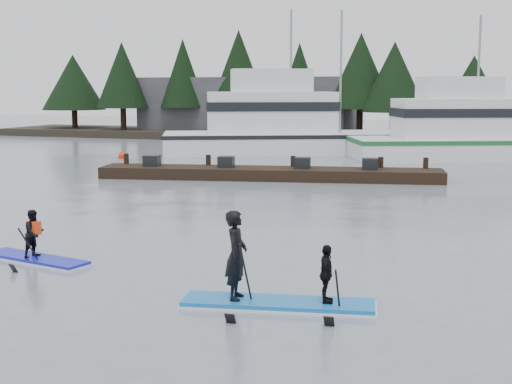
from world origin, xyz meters
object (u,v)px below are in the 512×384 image
(floating_dock, at_px, (270,173))
(paddleboard_solo, at_px, (35,245))
(fishing_boat_medium, at_px, (481,147))
(fishing_boat_large, at_px, (295,141))
(paddleboard_duo, at_px, (269,278))

(floating_dock, bearing_deg, paddleboard_solo, -102.73)
(fishing_boat_medium, bearing_deg, paddleboard_solo, -130.34)
(fishing_boat_large, relative_size, paddleboard_duo, 4.91)
(fishing_boat_large, bearing_deg, paddleboard_duo, -99.06)
(fishing_boat_medium, height_order, paddleboard_duo, fishing_boat_medium)
(floating_dock, relative_size, paddleboard_solo, 5.13)
(fishing_boat_large, xyz_separation_m, paddleboard_solo, (2.14, -29.87, -0.36))
(fishing_boat_medium, height_order, paddleboard_solo, fishing_boat_medium)
(fishing_boat_large, distance_m, paddleboard_solo, 29.95)
(fishing_boat_medium, relative_size, floating_dock, 1.05)
(floating_dock, distance_m, paddleboard_duo, 19.10)
(fishing_boat_medium, relative_size, paddleboard_solo, 5.40)
(paddleboard_solo, bearing_deg, fishing_boat_large, 105.84)
(fishing_boat_medium, bearing_deg, floating_dock, -147.03)
(fishing_boat_medium, distance_m, floating_dock, 15.63)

